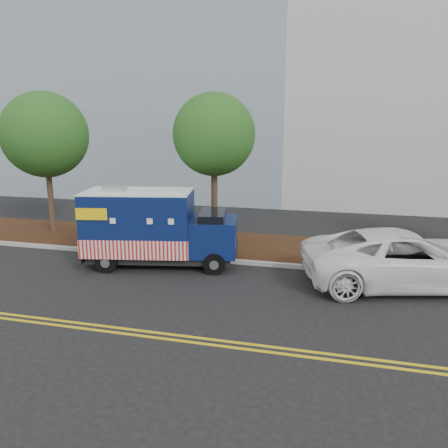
# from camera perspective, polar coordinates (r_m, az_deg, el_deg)

# --- Properties ---
(ground) EXTENTS (120.00, 120.00, 0.00)m
(ground) POSITION_cam_1_polar(r_m,az_deg,el_deg) (15.56, -5.28, -6.29)
(ground) COLOR black
(ground) RESTS_ON ground
(curb) EXTENTS (120.00, 0.18, 0.15)m
(curb) POSITION_cam_1_polar(r_m,az_deg,el_deg) (16.79, -3.70, -4.51)
(curb) COLOR #9E9E99
(curb) RESTS_ON ground
(mulch_strip) EXTENTS (120.00, 4.00, 0.15)m
(mulch_strip) POSITION_cam_1_polar(r_m,az_deg,el_deg) (18.71, -1.74, -2.60)
(mulch_strip) COLOR black
(mulch_strip) RESTS_ON ground
(centerline_near) EXTENTS (120.00, 0.10, 0.01)m
(centerline_near) POSITION_cam_1_polar(r_m,az_deg,el_deg) (11.79, -12.63, -13.23)
(centerline_near) COLOR gold
(centerline_near) RESTS_ON ground
(centerline_far) EXTENTS (120.00, 0.10, 0.01)m
(centerline_far) POSITION_cam_1_polar(r_m,az_deg,el_deg) (11.59, -13.20, -13.74)
(centerline_far) COLOR gold
(centerline_far) RESTS_ON ground
(tree_a) EXTENTS (3.82, 3.82, 6.51)m
(tree_a) POSITION_cam_1_polar(r_m,az_deg,el_deg) (21.48, -22.35, 10.70)
(tree_a) COLOR #38281C
(tree_a) RESTS_ON ground
(tree_b) EXTENTS (3.31, 3.31, 6.33)m
(tree_b) POSITION_cam_1_polar(r_m,az_deg,el_deg) (17.76, -1.31, 11.55)
(tree_b) COLOR #38281C
(tree_b) RESTS_ON ground
(sign_post) EXTENTS (0.06, 0.06, 2.40)m
(sign_post) POSITION_cam_1_polar(r_m,az_deg,el_deg) (18.85, -16.45, 0.50)
(sign_post) COLOR #473828
(sign_post) RESTS_ON ground
(food_truck) EXTENTS (5.88, 3.08, 2.95)m
(food_truck) POSITION_cam_1_polar(r_m,az_deg,el_deg) (16.12, -9.27, -0.74)
(food_truck) COLOR black
(food_truck) RESTS_ON ground
(white_car) EXTENTS (7.01, 4.50, 1.80)m
(white_car) POSITION_cam_1_polar(r_m,az_deg,el_deg) (15.20, 22.56, -4.20)
(white_car) COLOR white
(white_car) RESTS_ON ground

